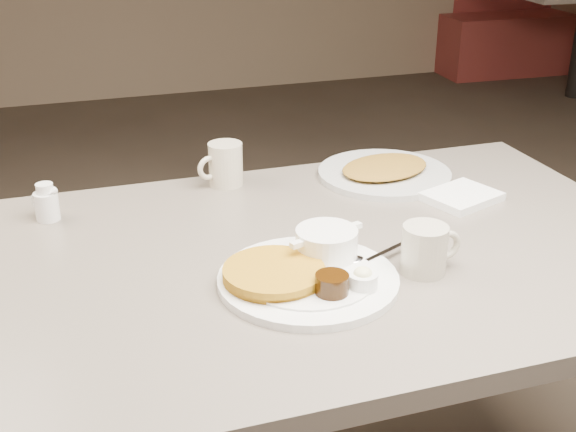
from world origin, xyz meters
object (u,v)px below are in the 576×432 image
object	(u,v)px
diner_table	(291,329)
main_plate	(308,269)
coffee_mug_far	(225,164)
coffee_mug_near	(426,248)
hash_plate	(384,171)
creamer_right	(46,203)
booth_back_right	(523,19)

from	to	relation	value
diner_table	main_plate	world-z (taller)	main_plate
diner_table	main_plate	distance (m)	0.22
main_plate	coffee_mug_far	size ratio (longest dim) A/B	3.49
coffee_mug_near	hash_plate	xyz separation A→B (m)	(0.13, 0.45, -0.03)
creamer_right	booth_back_right	xyz separation A→B (m)	(3.57, 3.50, -0.38)
coffee_mug_near	creamer_right	bearing A→B (deg)	145.04
main_plate	hash_plate	distance (m)	0.54
main_plate	coffee_mug_near	bearing A→B (deg)	-9.01
coffee_mug_near	hash_plate	size ratio (longest dim) A/B	0.29
creamer_right	main_plate	bearing A→B (deg)	-44.03
main_plate	coffee_mug_far	world-z (taller)	coffee_mug_far
diner_table	coffee_mug_near	xyz separation A→B (m)	(0.21, -0.14, 0.22)
creamer_right	booth_back_right	bearing A→B (deg)	44.45
hash_plate	creamer_right	bearing A→B (deg)	-179.64
diner_table	creamer_right	world-z (taller)	creamer_right
coffee_mug_far	hash_plate	xyz separation A→B (m)	(0.37, -0.07, -0.04)
main_plate	coffee_mug_near	size ratio (longest dim) A/B	3.55
main_plate	coffee_mug_near	world-z (taller)	coffee_mug_near
coffee_mug_near	coffee_mug_far	xyz separation A→B (m)	(-0.24, 0.52, 0.00)
creamer_right	diner_table	bearing A→B (deg)	-35.28
creamer_right	hash_plate	distance (m)	0.77
coffee_mug_near	coffee_mug_far	distance (m)	0.58
main_plate	booth_back_right	distance (m)	5.03
coffee_mug_far	creamer_right	size ratio (longest dim) A/B	1.51
main_plate	hash_plate	bearing A→B (deg)	50.75
coffee_mug_near	booth_back_right	xyz separation A→B (m)	(2.93, 3.95, -0.39)
hash_plate	coffee_mug_near	bearing A→B (deg)	-106.04
booth_back_right	creamer_right	bearing A→B (deg)	-135.55
coffee_mug_far	diner_table	bearing A→B (deg)	-84.68
coffee_mug_far	hash_plate	bearing A→B (deg)	-10.53
coffee_mug_near	booth_back_right	distance (m)	4.93
main_plate	hash_plate	world-z (taller)	main_plate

